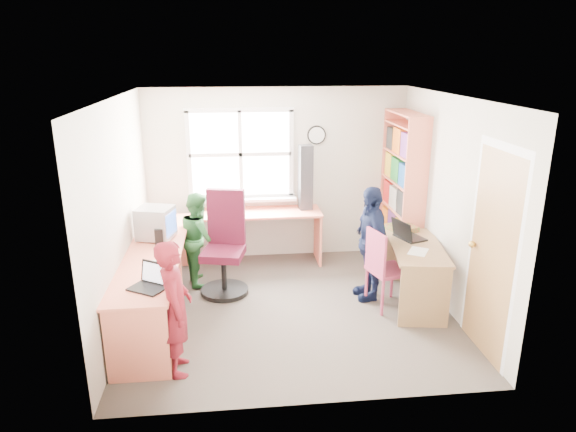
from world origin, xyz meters
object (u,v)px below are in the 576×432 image
object	(u,v)px
laptop_left	(151,282)
wooden_chair	(383,266)
crt_monitor	(156,223)
potted_plant	(231,203)
person_green	(199,238)
person_red	(175,308)
laptop_right	(407,234)
bookshelf	(402,195)
l_desk	(170,289)
right_desk	(415,261)
cd_tower	(306,178)
person_navy	(370,243)
swivel_chair	(225,249)

from	to	relation	value
laptop_left	wooden_chair	bearing A→B (deg)	49.55
crt_monitor	potted_plant	xyz separation A→B (m)	(0.87, 0.92, -0.06)
person_green	laptop_left	bearing A→B (deg)	157.70
laptop_left	person_green	size ratio (longest dim) A/B	0.35
person_red	person_green	world-z (taller)	person_red
laptop_right	person_green	size ratio (longest dim) A/B	0.36
bookshelf	person_red	bearing A→B (deg)	-141.18
l_desk	potted_plant	bearing A→B (deg)	68.81
right_desk	laptop_right	world-z (taller)	laptop_right
wooden_chair	person_red	xyz separation A→B (m)	(-2.22, -1.01, 0.13)
crt_monitor	person_green	bearing A→B (deg)	55.94
laptop_left	cd_tower	distance (m)	2.96
l_desk	cd_tower	distance (m)	2.55
crt_monitor	person_navy	size ratio (longest dim) A/B	0.34
swivel_chair	person_navy	distance (m)	1.76
bookshelf	swivel_chair	xyz separation A→B (m)	(-2.39, -0.60, -0.46)
l_desk	wooden_chair	size ratio (longest dim) A/B	3.11
crt_monitor	swivel_chair	bearing A→B (deg)	22.90
swivel_chair	person_navy	bearing A→B (deg)	0.37
l_desk	cd_tower	bearing A→B (deg)	46.48
l_desk	wooden_chair	xyz separation A→B (m)	(2.37, 0.22, 0.06)
wooden_chair	laptop_left	distance (m)	2.60
person_red	right_desk	bearing A→B (deg)	-73.76
laptop_left	laptop_right	size ratio (longest dim) A/B	0.96
crt_monitor	person_red	world-z (taller)	person_red
l_desk	person_green	size ratio (longest dim) A/B	2.48
swivel_chair	person_green	xyz separation A→B (m)	(-0.32, 0.29, 0.05)
right_desk	wooden_chair	world-z (taller)	wooden_chair
wooden_chair	cd_tower	distance (m)	1.83
laptop_left	person_red	bearing A→B (deg)	-13.13
crt_monitor	bookshelf	bearing A→B (deg)	27.75
person_red	l_desk	bearing A→B (deg)	3.54
bookshelf	person_green	world-z (taller)	bookshelf
swivel_chair	wooden_chair	xyz separation A→B (m)	(1.80, -0.65, -0.03)
l_desk	person_green	bearing A→B (deg)	78.08
cd_tower	wooden_chair	bearing A→B (deg)	-73.02
swivel_chair	crt_monitor	xyz separation A→B (m)	(-0.78, -0.11, 0.40)
l_desk	potted_plant	size ratio (longest dim) A/B	10.78
l_desk	person_green	xyz separation A→B (m)	(0.25, 1.16, 0.14)
cd_tower	l_desk	bearing A→B (deg)	-140.30
swivel_chair	person_navy	xyz separation A→B (m)	(1.72, -0.36, 0.15)
swivel_chair	potted_plant	distance (m)	0.89
l_desk	laptop_right	xyz separation A→B (m)	(2.73, 0.54, 0.31)
crt_monitor	l_desk	bearing A→B (deg)	-58.97
person_navy	swivel_chair	bearing A→B (deg)	-107.07
l_desk	crt_monitor	world-z (taller)	crt_monitor
swivel_chair	laptop_right	size ratio (longest dim) A/B	2.93
bookshelf	person_green	xyz separation A→B (m)	(-2.71, -0.31, -0.41)
right_desk	person_green	size ratio (longest dim) A/B	1.10
right_desk	swivel_chair	xyz separation A→B (m)	(-2.21, 0.56, 0.02)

